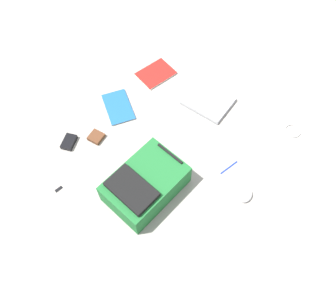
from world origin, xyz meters
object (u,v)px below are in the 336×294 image
object	(u,v)px
backpack	(145,185)
laptop	(208,101)
computer_mouse	(246,196)
earbud_pouch	(96,137)
book_comic	(156,74)
cable_coil	(292,130)
pen_black	(229,167)
power_brick	(69,142)
book_red	(118,107)
usb_stick	(59,189)

from	to	relation	value
backpack	laptop	bearing A→B (deg)	90.25
computer_mouse	earbud_pouch	xyz separation A→B (m)	(-1.00, -0.14, -0.00)
book_comic	cable_coil	world-z (taller)	book_comic
book_comic	earbud_pouch	xyz separation A→B (m)	(-0.03, -0.67, 0.01)
computer_mouse	pen_black	distance (m)	0.21
earbud_pouch	power_brick	bearing A→B (deg)	-134.84
book_red	pen_black	size ratio (longest dim) A/B	2.31
power_brick	pen_black	world-z (taller)	power_brick
cable_coil	backpack	bearing A→B (deg)	-123.63
computer_mouse	laptop	bearing A→B (deg)	139.60
book_red	computer_mouse	world-z (taller)	computer_mouse
computer_mouse	earbud_pouch	size ratio (longest dim) A/B	1.09
book_red	computer_mouse	distance (m)	1.04
backpack	pen_black	bearing A→B (deg)	49.06
book_comic	laptop	bearing A→B (deg)	-2.92
backpack	cable_coil	distance (m)	1.05
cable_coil	usb_stick	bearing A→B (deg)	-131.99
backpack	book_red	size ratio (longest dim) A/B	1.57
book_comic	earbud_pouch	bearing A→B (deg)	-92.25
book_red	cable_coil	xyz separation A→B (m)	(1.09, 0.46, 0.00)
book_red	pen_black	world-z (taller)	book_red
laptop	book_red	world-z (taller)	laptop
earbud_pouch	cable_coil	bearing A→B (deg)	34.65
pen_black	cable_coil	bearing A→B (deg)	63.92
backpack	usb_stick	distance (m)	0.53
pen_black	laptop	bearing A→B (deg)	133.15
book_red	cable_coil	bearing A→B (deg)	22.71
backpack	earbud_pouch	xyz separation A→B (m)	(-0.48, 0.14, -0.07)
earbud_pouch	computer_mouse	bearing A→B (deg)	8.09
backpack	book_red	bearing A→B (deg)	140.68
backpack	book_comic	distance (m)	0.93
backpack	laptop	distance (m)	0.79
earbud_pouch	usb_stick	distance (m)	0.41
book_comic	pen_black	distance (m)	0.90
pen_black	earbud_pouch	size ratio (longest dim) A/B	1.60
cable_coil	power_brick	world-z (taller)	power_brick
laptop	power_brick	xyz separation A→B (m)	(-0.60, -0.77, -0.00)
computer_mouse	power_brick	xyz separation A→B (m)	(-1.13, -0.27, -0.00)
pen_black	book_red	bearing A→B (deg)	179.23
laptop	book_comic	world-z (taller)	laptop
book_red	usb_stick	size ratio (longest dim) A/B	6.96
backpack	computer_mouse	distance (m)	0.60
backpack	cable_coil	xyz separation A→B (m)	(0.58, 0.87, -0.08)
power_brick	pen_black	distance (m)	1.03
pen_black	earbud_pouch	distance (m)	0.87
laptop	cable_coil	size ratio (longest dim) A/B	2.88
pen_black	computer_mouse	bearing A→B (deg)	-35.55
computer_mouse	book_comic	bearing A→B (deg)	154.97
power_brick	earbud_pouch	world-z (taller)	power_brick
book_red	earbud_pouch	distance (m)	0.28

